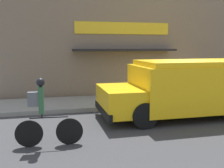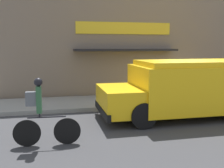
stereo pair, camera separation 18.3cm
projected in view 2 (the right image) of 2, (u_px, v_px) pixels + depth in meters
The scene contains 5 objects.
ground_plane at pixel (186, 107), 11.07m from camera, with size 70.00×70.00×0.00m, color #38383A.
sidewalk at pixel (173, 99), 12.28m from camera, with size 28.00×2.53×0.16m.
storefront at pixel (160, 39), 13.36m from camera, with size 16.34×1.02×5.77m.
school_bus at pixel (191, 87), 9.45m from camera, with size 6.05×2.85×2.03m.
cyclist at pixel (42, 114), 6.64m from camera, with size 1.71×0.22×1.76m.
Camera 2 is at (-5.41, -9.87, 2.55)m, focal length 42.00 mm.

